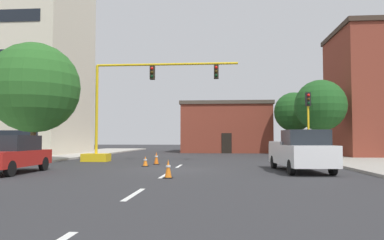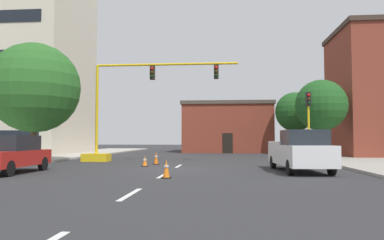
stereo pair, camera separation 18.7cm
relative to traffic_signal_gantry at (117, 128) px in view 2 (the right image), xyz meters
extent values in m
plane|color=#2D2D30|center=(4.81, -6.38, -2.34)|extent=(160.00, 160.00, 0.00)
cube|color=#B2ADA3|center=(-7.10, 1.62, -2.27)|extent=(6.00, 56.00, 0.14)
cube|color=#9E998E|center=(16.72, 1.62, -2.27)|extent=(6.00, 56.00, 0.14)
cube|color=silver|center=(4.81, -14.88, -2.34)|extent=(0.16, 2.40, 0.01)
cube|color=silver|center=(4.81, -9.38, -2.34)|extent=(0.16, 2.40, 0.01)
cube|color=silver|center=(4.81, -3.88, -2.34)|extent=(0.16, 2.40, 0.01)
cube|color=beige|center=(-13.65, 10.52, 8.22)|extent=(12.85, 10.70, 21.12)
cube|color=brown|center=(7.76, 20.31, 0.36)|extent=(10.13, 9.82, 5.41)
cube|color=#4C4238|center=(7.76, 20.31, 3.26)|extent=(10.43, 10.12, 0.40)
cube|color=black|center=(7.76, 15.37, -1.24)|extent=(1.10, 0.06, 2.20)
cube|color=yellow|center=(-1.48, 0.00, -2.07)|extent=(1.80, 1.20, 0.55)
cylinder|color=yellow|center=(-1.48, 0.00, 1.31)|extent=(0.20, 0.20, 6.20)
cylinder|color=yellow|center=(3.46, 0.00, 4.41)|extent=(9.87, 0.16, 0.16)
cube|color=black|center=(2.47, 0.00, 3.83)|extent=(0.32, 0.36, 0.95)
sphere|color=red|center=(2.47, -0.19, 4.11)|extent=(0.20, 0.20, 0.20)
sphere|color=#38280A|center=(2.47, -0.19, 3.83)|extent=(0.20, 0.20, 0.20)
sphere|color=black|center=(2.47, -0.19, 3.55)|extent=(0.20, 0.20, 0.20)
cube|color=black|center=(6.91, 0.00, 3.83)|extent=(0.32, 0.36, 0.95)
sphere|color=red|center=(6.91, -0.19, 4.11)|extent=(0.20, 0.20, 0.20)
sphere|color=#38280A|center=(6.91, -0.19, 3.83)|extent=(0.20, 0.20, 0.20)
sphere|color=black|center=(6.91, -0.19, 3.55)|extent=(0.20, 0.20, 0.20)
cylinder|color=yellow|center=(13.26, 0.97, 0.06)|extent=(0.14, 0.14, 4.80)
cube|color=black|center=(13.26, 0.97, 1.98)|extent=(0.32, 0.36, 0.95)
sphere|color=red|center=(13.26, 0.78, 2.26)|extent=(0.20, 0.20, 0.20)
sphere|color=#38280A|center=(13.26, 0.78, 1.98)|extent=(0.20, 0.20, 0.20)
sphere|color=black|center=(13.26, 0.78, 1.70)|extent=(0.20, 0.20, 0.20)
cylinder|color=#4C3823|center=(-5.04, -1.93, -0.98)|extent=(0.36, 0.36, 2.73)
sphere|color=#286023|center=(-5.04, -1.93, 2.61)|extent=(5.92, 5.92, 5.92)
cylinder|color=brown|center=(14.74, 14.06, -0.92)|extent=(0.36, 0.36, 2.86)
sphere|color=#1E511E|center=(14.74, 14.06, 2.04)|extent=(4.08, 4.08, 4.08)
cylinder|color=#4C3823|center=(14.92, 4.13, -1.00)|extent=(0.36, 0.36, 2.68)
sphere|color=#1E511E|center=(14.92, 4.13, 1.83)|extent=(3.97, 3.97, 3.97)
cube|color=white|center=(11.07, -6.94, -1.53)|extent=(2.38, 5.53, 0.95)
cube|color=#1E2328|center=(11.13, -7.84, -0.70)|extent=(1.96, 1.93, 0.70)
cube|color=white|center=(10.99, -5.76, -0.97)|extent=(2.19, 2.94, 0.16)
cylinder|color=black|center=(12.10, -8.71, -2.00)|extent=(0.27, 0.69, 0.68)
cylinder|color=black|center=(10.30, -8.84, -2.00)|extent=(0.27, 0.69, 0.68)
cylinder|color=black|center=(11.84, -5.05, -2.00)|extent=(0.27, 0.69, 0.68)
cylinder|color=black|center=(10.04, -5.18, -2.00)|extent=(0.27, 0.69, 0.68)
cube|color=#B21E19|center=(-2.34, -9.03, -1.65)|extent=(1.95, 4.54, 0.70)
cube|color=#1E2328|center=(-2.35, -8.93, -0.95)|extent=(1.75, 2.34, 0.70)
cylinder|color=black|center=(-3.20, -7.52, -2.00)|extent=(0.24, 0.68, 0.68)
cylinder|color=black|center=(-1.55, -7.48, -2.00)|extent=(0.24, 0.68, 0.68)
cylinder|color=black|center=(-1.48, -10.54, -2.00)|extent=(0.24, 0.68, 0.68)
cube|color=black|center=(3.25, -2.62, -2.32)|extent=(0.36, 0.36, 0.04)
cone|color=orange|center=(3.25, -2.62, -1.94)|extent=(0.28, 0.28, 0.74)
cylinder|color=white|center=(3.25, -2.62, -1.85)|extent=(0.19, 0.19, 0.08)
cube|color=black|center=(2.91, -4.29, -2.32)|extent=(0.36, 0.36, 0.04)
cone|color=orange|center=(2.91, -4.29, -2.03)|extent=(0.28, 0.28, 0.55)
cylinder|color=white|center=(2.91, -4.29, -1.96)|extent=(0.19, 0.19, 0.08)
cube|color=black|center=(5.15, -10.52, -2.32)|extent=(0.36, 0.36, 0.04)
cone|color=orange|center=(5.15, -10.52, -1.95)|extent=(0.28, 0.28, 0.72)
cylinder|color=white|center=(5.15, -10.52, -1.86)|extent=(0.19, 0.19, 0.08)
camera|label=1|loc=(7.33, -25.39, -0.76)|focal=34.85mm
camera|label=2|loc=(7.52, -25.38, -0.76)|focal=34.85mm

